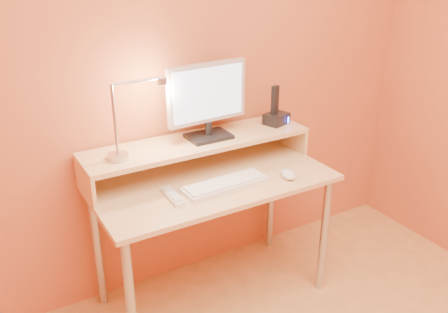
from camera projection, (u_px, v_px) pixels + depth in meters
wall_back at (181, 62)px, 2.42m from camera, size 3.00×0.04×2.50m
desk_leg_fl at (131, 306)px, 2.08m from camera, size 0.04×0.04×0.69m
desk_leg_fr at (324, 236)px, 2.58m from camera, size 0.04×0.04×0.69m
desk_leg_bl at (98, 249)px, 2.47m from camera, size 0.04×0.04×0.69m
desk_leg_br at (271, 198)px, 2.98m from camera, size 0.04×0.04×0.69m
desk_lower at (213, 181)px, 2.39m from camera, size 1.20×0.60×0.02m
shelf_riser_left at (85, 182)px, 2.20m from camera, size 0.02×0.30×0.14m
shelf_riser_right at (290, 136)px, 2.74m from camera, size 0.02×0.30×0.14m
desk_shelf at (198, 142)px, 2.44m from camera, size 1.20×0.30×0.02m
monitor_foot at (209, 136)px, 2.46m from camera, size 0.22×0.16×0.02m
monitor_neck at (209, 128)px, 2.44m from camera, size 0.04×0.04×0.07m
monitor_panel at (207, 93)px, 2.38m from camera, size 0.44×0.06×0.30m
monitor_back at (205, 92)px, 2.40m from camera, size 0.40×0.04×0.25m
monitor_screen at (209, 94)px, 2.36m from camera, size 0.40×0.03×0.26m
lamp_base at (118, 157)px, 2.21m from camera, size 0.10×0.10×0.02m
lamp_post at (115, 120)px, 2.14m from camera, size 0.01×0.01×0.33m
lamp_arm at (137, 81)px, 2.13m from camera, size 0.24×0.01×0.01m
lamp_head at (162, 81)px, 2.19m from camera, size 0.04×0.04×0.03m
lamp_bulb at (162, 84)px, 2.19m from camera, size 0.03×0.03×0.00m
phone_dock at (276, 119)px, 2.65m from camera, size 0.15×0.13×0.06m
phone_handset at (275, 100)px, 2.60m from camera, size 0.05×0.04×0.16m
phone_led at (288, 120)px, 2.63m from camera, size 0.01×0.00×0.04m
keyboard at (225, 185)px, 2.30m from camera, size 0.43×0.15×0.02m
mouse at (288, 174)px, 2.39m from camera, size 0.10×0.13×0.04m
remote_control at (173, 196)px, 2.20m from camera, size 0.06×0.19×0.02m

